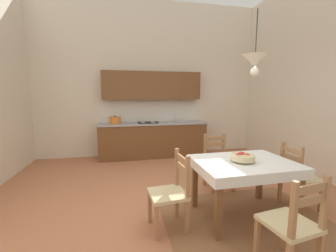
% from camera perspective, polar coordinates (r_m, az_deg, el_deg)
% --- Properties ---
extents(ground_plane, '(6.43, 6.59, 0.10)m').
position_cam_1_polar(ground_plane, '(3.35, 2.90, -21.33)').
color(ground_plane, '#B7704C').
extents(wall_back, '(6.43, 0.12, 4.04)m').
position_cam_1_polar(wall_back, '(5.94, -4.76, 12.13)').
color(wall_back, silver).
rests_on(wall_back, ground_plane).
extents(area_rug, '(2.10, 1.60, 0.01)m').
position_cam_1_polar(area_rug, '(3.20, 19.81, -22.18)').
color(area_rug, '#8F5E3C').
rests_on(area_rug, ground_plane).
extents(kitchen_cabinetry, '(2.76, 0.63, 2.20)m').
position_cam_1_polar(kitchen_cabinetry, '(5.64, -4.06, 0.52)').
color(kitchen_cabinetry, brown).
rests_on(kitchen_cabinetry, ground_plane).
extents(dining_table, '(1.26, 0.96, 0.75)m').
position_cam_1_polar(dining_table, '(3.03, 19.36, -11.21)').
color(dining_table, brown).
rests_on(dining_table, ground_plane).
extents(dining_chair_kitchen_side, '(0.44, 0.44, 0.93)m').
position_cam_1_polar(dining_chair_kitchen_side, '(3.88, 13.03, -9.42)').
color(dining_chair_kitchen_side, '#D1BC89').
rests_on(dining_chair_kitchen_side, ground_plane).
extents(dining_chair_camera_side, '(0.47, 0.47, 0.93)m').
position_cam_1_polar(dining_chair_camera_side, '(2.40, 30.08, -21.70)').
color(dining_chair_camera_side, '#D1BC89').
rests_on(dining_chair_camera_side, ground_plane).
extents(dining_chair_window_side, '(0.44, 0.44, 0.93)m').
position_cam_1_polar(dining_chair_window_side, '(3.64, 31.22, -11.55)').
color(dining_chair_window_side, '#D1BC89').
rests_on(dining_chair_window_side, ground_plane).
extents(dining_chair_tv_side, '(0.46, 0.46, 0.93)m').
position_cam_1_polar(dining_chair_tv_side, '(2.69, 0.76, -17.22)').
color(dining_chair_tv_side, '#D1BC89').
rests_on(dining_chair_tv_side, ground_plane).
extents(fruit_bowl, '(0.30, 0.30, 0.12)m').
position_cam_1_polar(fruit_bowl, '(2.93, 19.10, -7.81)').
color(fruit_bowl, beige).
rests_on(fruit_bowl, dining_table).
extents(pendant_lamp, '(0.32, 0.32, 0.80)m').
position_cam_1_polar(pendant_lamp, '(3.00, 22.03, 15.62)').
color(pendant_lamp, black).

